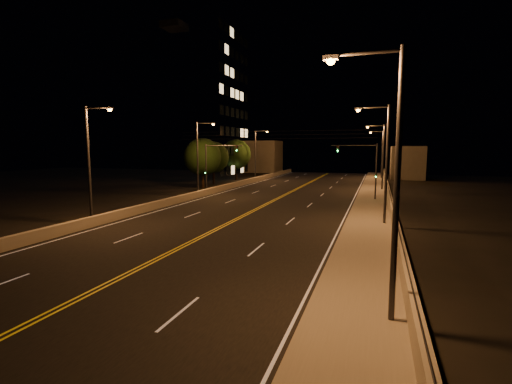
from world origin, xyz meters
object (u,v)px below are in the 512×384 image
(building_tower, at_px, (176,106))
(streetlight_0, at_px, (388,171))
(streetlight_1, at_px, (383,157))
(tree_1, at_px, (213,157))
(tree_2, at_px, (236,154))
(streetlight_2, at_px, (381,153))
(streetlight_3, at_px, (381,152))
(streetlight_6, at_px, (257,152))
(tree_0, at_px, (203,157))
(traffic_signal_left, at_px, (213,163))
(streetlight_5, at_px, (199,154))
(traffic_signal_right, at_px, (367,165))
(streetlight_4, at_px, (91,157))

(building_tower, bearing_deg, streetlight_0, -53.75)
(streetlight_0, relative_size, streetlight_1, 1.00)
(tree_1, relative_size, tree_2, 0.93)
(streetlight_2, distance_m, streetlight_3, 20.07)
(streetlight_6, bearing_deg, tree_0, -102.34)
(streetlight_6, height_order, tree_2, streetlight_6)
(streetlight_2, height_order, streetlight_3, same)
(traffic_signal_left, relative_size, tree_0, 0.87)
(streetlight_5, xyz_separation_m, traffic_signal_left, (1.09, 1.54, -1.23))
(tree_2, bearing_deg, streetlight_6, -11.22)
(building_tower, height_order, tree_1, building_tower)
(traffic_signal_right, xyz_separation_m, traffic_signal_left, (-18.87, 0.00, 0.00))
(streetlight_0, distance_m, tree_0, 44.12)
(streetlight_0, distance_m, streetlight_2, 41.22)
(streetlight_5, relative_size, tree_0, 1.24)
(traffic_signal_right, bearing_deg, streetlight_3, 87.24)
(streetlight_2, distance_m, tree_2, 28.24)
(traffic_signal_left, xyz_separation_m, building_tower, (-17.00, 20.45, 9.92))
(streetlight_3, height_order, building_tower, building_tower)
(streetlight_1, distance_m, streetlight_3, 44.45)
(streetlight_5, xyz_separation_m, streetlight_6, (0.00, 22.82, 0.00))
(streetlight_3, height_order, traffic_signal_left, streetlight_3)
(streetlight_1, height_order, tree_0, streetlight_1)
(traffic_signal_left, bearing_deg, streetlight_5, -125.13)
(streetlight_4, height_order, traffic_signal_right, streetlight_4)
(tree_0, bearing_deg, streetlight_3, 45.02)
(streetlight_4, bearing_deg, tree_0, 97.36)
(streetlight_3, bearing_deg, streetlight_0, -90.00)
(streetlight_2, xyz_separation_m, traffic_signal_right, (-1.49, -10.73, -1.23))
(tree_2, bearing_deg, building_tower, -171.66)
(tree_2, bearing_deg, tree_1, -93.63)
(streetlight_6, relative_size, tree_2, 1.21)
(streetlight_3, relative_size, tree_1, 1.31)
(streetlight_0, bearing_deg, tree_0, 124.18)
(streetlight_2, bearing_deg, streetlight_6, 153.82)
(tree_1, bearing_deg, streetlight_0, -58.86)
(streetlight_3, height_order, tree_1, streetlight_3)
(streetlight_5, xyz_separation_m, tree_1, (-4.95, 14.73, -0.87))
(streetlight_5, xyz_separation_m, traffic_signal_right, (19.96, 1.54, -1.23))
(tree_2, bearing_deg, streetlight_5, -79.51)
(streetlight_0, height_order, tree_2, streetlight_0)
(streetlight_1, xyz_separation_m, streetlight_2, (0.00, 24.38, 0.00))
(streetlight_2, distance_m, traffic_signal_right, 10.90)
(tree_1, bearing_deg, streetlight_4, -81.47)
(streetlight_1, bearing_deg, streetlight_4, -163.90)
(streetlight_1, xyz_separation_m, streetlight_4, (-21.44, -6.19, 0.00))
(streetlight_1, height_order, streetlight_6, same)
(streetlight_2, height_order, tree_1, streetlight_2)
(streetlight_0, distance_m, traffic_signal_left, 36.68)
(streetlight_3, xyz_separation_m, streetlight_5, (-21.44, -32.35, 0.00))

